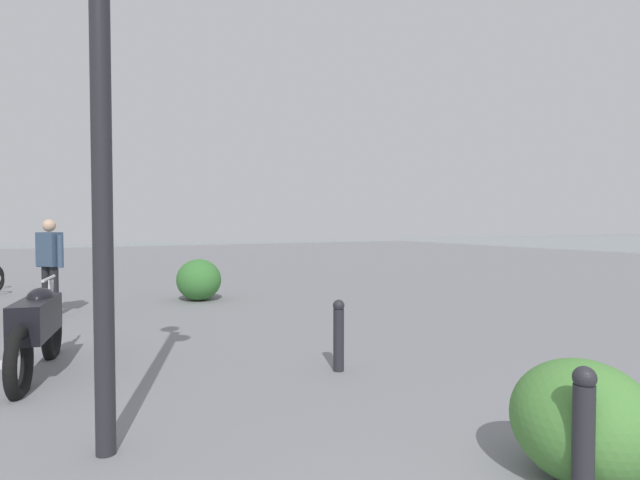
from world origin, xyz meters
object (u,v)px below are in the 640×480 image
(bollard_mid, at_px, (339,334))
(motorcycle, at_px, (37,328))
(lamppost, at_px, (100,71))
(bollard_near, at_px, (583,438))
(pedestrian, at_px, (50,260))

(bollard_mid, bearing_deg, motorcycle, 63.37)
(lamppost, xyz_separation_m, bollard_near, (-2.09, -2.29, -2.27))
(motorcycle, distance_m, pedestrian, 3.87)
(pedestrian, height_order, bollard_mid, pedestrian)
(motorcycle, bearing_deg, lamppost, -169.21)
(motorcycle, bearing_deg, pedestrian, -2.11)
(lamppost, xyz_separation_m, motorcycle, (2.45, 0.47, -2.21))
(motorcycle, xyz_separation_m, bollard_near, (-4.55, -2.76, -0.06))
(lamppost, relative_size, bollard_mid, 5.11)
(lamppost, distance_m, pedestrian, 6.53)
(bollard_near, xyz_separation_m, bollard_mid, (3.06, -0.20, -0.03))
(pedestrian, relative_size, bollard_near, 2.00)
(pedestrian, height_order, bollard_near, pedestrian)
(pedestrian, bearing_deg, bollard_near, -162.64)
(lamppost, relative_size, motorcycle, 1.90)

